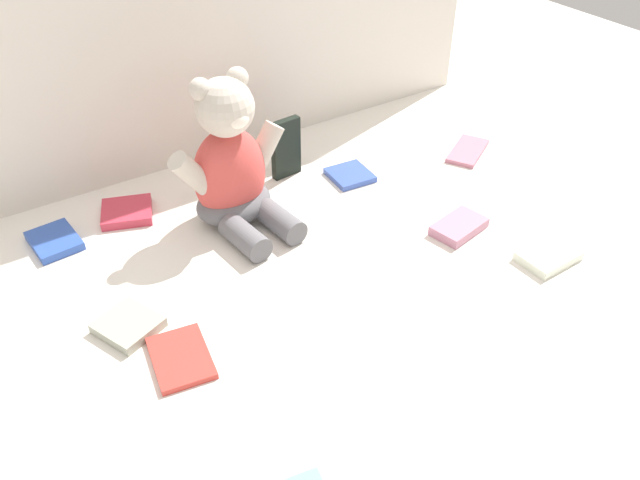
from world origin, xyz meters
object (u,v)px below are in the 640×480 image
book_case_6 (54,241)px  book_case_7 (459,227)px  teddy_bear (232,170)px  book_case_5 (181,358)px  book_case_2 (468,151)px  book_case_0 (350,175)px  book_case_4 (548,256)px  book_case_9 (128,325)px  book_case_1 (127,212)px  book_case_8 (286,148)px

book_case_6 → book_case_7: 0.78m
teddy_bear → book_case_7: size_ratio=2.79×
teddy_bear → book_case_5: 0.40m
book_case_2 → book_case_5: size_ratio=1.13×
book_case_2 → book_case_7: (-0.23, -0.22, 0.00)m
book_case_0 → book_case_4: (0.14, -0.44, 0.00)m
book_case_2 → book_case_9: 0.88m
book_case_1 → book_case_7: (0.53, -0.41, 0.00)m
book_case_1 → book_case_7: 0.67m
book_case_4 → book_case_5: size_ratio=0.91×
book_case_0 → book_case_5: 0.61m
book_case_5 → book_case_8: book_case_8 is taller
teddy_bear → book_case_1: 0.25m
book_case_4 → book_case_7: book_case_7 is taller
teddy_bear → book_case_9: (-0.29, -0.19, -0.10)m
book_case_4 → book_case_7: 0.18m
book_case_5 → book_case_7: 0.59m
book_case_5 → book_case_8: size_ratio=0.89×
book_case_7 → book_case_9: 0.65m
teddy_bear → book_case_0: 0.30m
teddy_bear → book_case_7: 0.46m
book_case_6 → teddy_bear: bearing=156.7°
book_case_7 → book_case_9: (-0.64, 0.09, -0.00)m
book_case_4 → book_case_8: 0.58m
book_case_1 → book_case_8: (0.35, -0.04, 0.06)m
book_case_6 → book_case_7: book_case_7 is taller
book_case_1 → book_case_6: book_case_1 is taller
book_case_5 → book_case_7: bearing=10.9°
book_case_1 → book_case_7: book_case_7 is taller
book_case_4 → teddy_bear: bearing=-137.4°
teddy_bear → book_case_4: 0.62m
book_case_4 → book_case_5: book_case_4 is taller
book_case_8 → teddy_bear: bearing=-157.8°
book_case_0 → book_case_9: size_ratio=0.98×
book_case_2 → book_case_7: book_case_7 is taller
teddy_bear → book_case_4: (0.42, -0.44, -0.10)m
book_case_1 → book_case_5: bearing=101.4°
teddy_bear → book_case_4: size_ratio=2.80×
book_case_4 → book_case_9: 0.76m
book_case_7 → book_case_6: bearing=49.1°
book_case_0 → book_case_6: bearing=174.8°
book_case_0 → book_case_1: book_case_1 is taller
book_case_5 → book_case_8: (0.42, 0.38, 0.06)m
book_case_6 → book_case_4: bearing=139.3°
book_case_0 → book_case_9: bearing=-156.9°
book_case_5 → book_case_9: (-0.04, 0.11, 0.00)m
book_case_0 → book_case_7: (0.06, -0.28, 0.00)m
teddy_bear → book_case_0: (0.28, 0.00, -0.11)m
book_case_0 → book_case_6: book_case_6 is taller
book_case_1 → book_case_0: bearing=-175.1°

